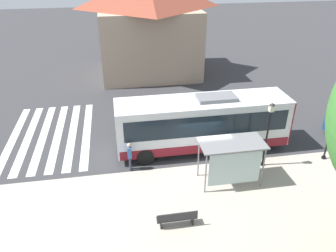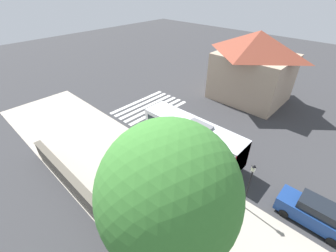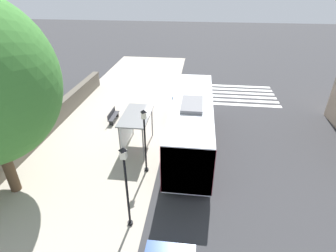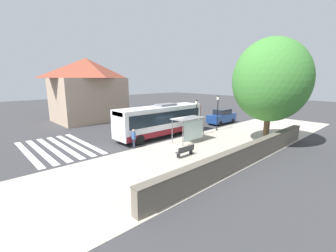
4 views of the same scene
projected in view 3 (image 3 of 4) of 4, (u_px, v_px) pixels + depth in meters
The scene contains 10 objects.
ground_plane at pixel (165, 140), 18.27m from camera, with size 120.00×120.00×0.00m, color #353538.
sidewalk_plaza at pixel (103, 136), 18.74m from camera, with size 9.00×44.00×0.02m.
crosswalk_stripes at pixel (228, 94), 25.60m from camera, with size 9.00×5.25×0.01m.
stone_wall at pixel (47, 124), 18.82m from camera, with size 0.60×20.00×1.47m.
bus at pixel (191, 122), 16.79m from camera, with size 2.63×10.33×3.49m.
bus_shelter at pixel (134, 120), 16.56m from camera, with size 1.72×3.33×2.41m.
pedestrian at pixel (174, 103), 21.26m from camera, with size 0.34×0.23×1.74m.
bench at pixel (113, 116), 20.50m from camera, with size 0.40×1.82×0.88m.
street_lamp_near at pixel (145, 136), 14.18m from camera, with size 0.28×0.28×3.95m.
street_lamp_far at pixel (126, 182), 10.75m from camera, with size 0.28×0.28×4.21m.
Camera 3 is at (2.07, -15.34, 9.76)m, focal length 28.00 mm.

